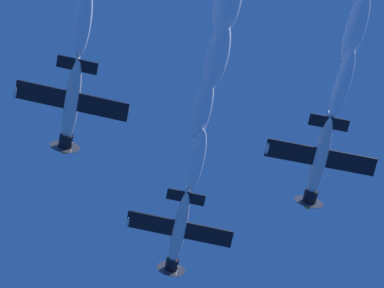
% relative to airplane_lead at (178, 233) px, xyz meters
% --- Properties ---
extents(airplane_lead, '(9.83, 8.88, 3.19)m').
position_rel_airplane_lead_xyz_m(airplane_lead, '(0.00, 0.00, 0.00)').
color(airplane_lead, silver).
extents(airplane_left_wingman, '(9.81, 8.87, 3.25)m').
position_rel_airplane_lead_xyz_m(airplane_left_wingman, '(14.72, 5.89, -0.19)').
color(airplane_left_wingman, silver).
extents(airplane_right_wingman, '(9.84, 8.87, 3.52)m').
position_rel_airplane_lead_xyz_m(airplane_right_wingman, '(-6.42, 13.21, -0.60)').
color(airplane_right_wingman, silver).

